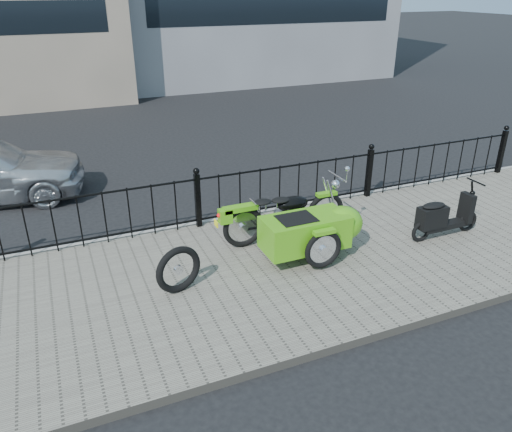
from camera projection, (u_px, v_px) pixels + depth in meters
name	position (u px, v px, depth m)	size (l,w,h in m)	color
ground	(224.00, 267.00, 7.73)	(120.00, 120.00, 0.00)	black
sidewalk	(236.00, 279.00, 7.28)	(30.00, 3.80, 0.12)	#686257
curb	(197.00, 226.00, 8.90)	(30.00, 0.10, 0.12)	gray
iron_fence	(198.00, 201.00, 8.56)	(14.11, 0.11, 1.08)	black
motorcycle_sidecar	(311.00, 226.00, 7.68)	(2.28, 1.48, 0.98)	black
scooter	(442.00, 218.00, 8.23)	(1.36, 0.40, 0.92)	black
spare_tire	(179.00, 270.00, 6.76)	(0.68, 0.68, 0.10)	black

